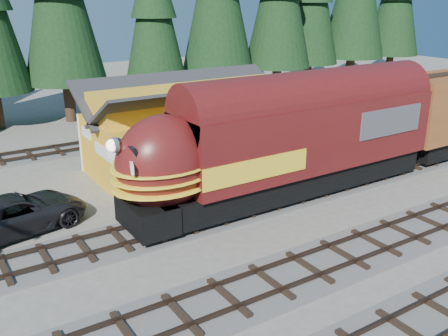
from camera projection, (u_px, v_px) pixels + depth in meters
ground at (320, 234)px, 21.42m from camera, size 120.00×120.00×0.00m
track_siding at (398, 166)px, 29.68m from camera, size 68.00×3.20×0.33m
depot at (197, 118)px, 28.79m from camera, size 12.80×7.00×5.30m
locomotive at (280, 147)px, 24.14m from camera, size 17.64×3.51×4.80m
pickup_truck_a at (17, 214)px, 21.45m from camera, size 6.36×3.86×1.65m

